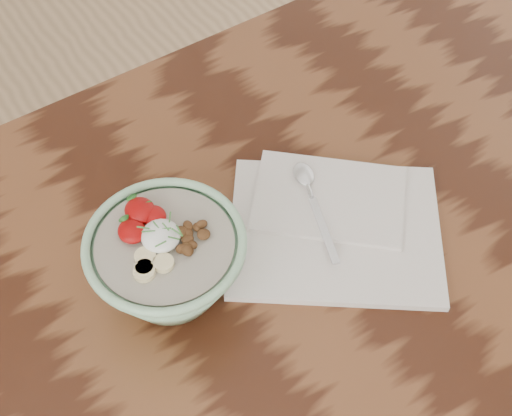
% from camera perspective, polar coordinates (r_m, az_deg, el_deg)
% --- Properties ---
extents(table, '(1.60, 0.90, 0.75)m').
position_cam_1_polar(table, '(0.95, -3.42, -11.88)').
color(table, '#381A0E').
rests_on(table, ground).
extents(breakfast_bowl, '(0.19, 0.19, 0.12)m').
position_cam_1_polar(breakfast_bowl, '(0.84, -7.10, -4.25)').
color(breakfast_bowl, '#98CDA1').
rests_on(breakfast_bowl, table).
extents(napkin, '(0.35, 0.34, 0.02)m').
position_cam_1_polar(napkin, '(0.94, 6.23, -1.24)').
color(napkin, white).
rests_on(napkin, table).
extents(spoon, '(0.07, 0.16, 0.01)m').
position_cam_1_polar(spoon, '(0.96, 4.22, 1.64)').
color(spoon, silver).
rests_on(spoon, napkin).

